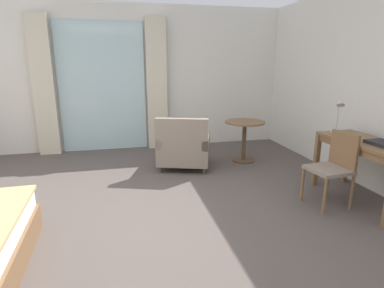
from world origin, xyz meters
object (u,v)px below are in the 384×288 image
(desk_lamp, at_px, (339,110))
(closed_book, at_px, (383,143))
(round_cafe_table, at_px, (244,132))
(writing_desk, at_px, (368,149))
(armchair_by_window, at_px, (184,148))
(desk_chair, at_px, (334,165))

(desk_lamp, height_order, closed_book, desk_lamp)
(round_cafe_table, bearing_deg, closed_book, -67.82)
(writing_desk, bearing_deg, armchair_by_window, 137.76)
(desk_chair, height_order, desk_lamp, desk_lamp)
(desk_chair, distance_m, round_cafe_table, 1.86)
(writing_desk, bearing_deg, desk_chair, 178.58)
(closed_book, xyz_separation_m, armchair_by_window, (-1.90, 1.87, -0.44))
(writing_desk, relative_size, desk_chair, 1.45)
(closed_book, xyz_separation_m, round_cafe_table, (-0.82, 2.01, -0.26))
(writing_desk, bearing_deg, desk_lamp, 106.57)
(desk_lamp, height_order, armchair_by_window, desk_lamp)
(writing_desk, distance_m, round_cafe_table, 2.01)
(desk_lamp, xyz_separation_m, round_cafe_table, (-0.67, 1.42, -0.55))
(closed_book, relative_size, round_cafe_table, 0.46)
(desk_chair, distance_m, armchair_by_window, 2.23)
(writing_desk, height_order, closed_book, closed_book)
(round_cafe_table, bearing_deg, armchair_by_window, -172.77)
(armchair_by_window, xyz_separation_m, round_cafe_table, (1.08, 0.14, 0.18))
(closed_book, distance_m, armchair_by_window, 2.70)
(desk_chair, xyz_separation_m, armchair_by_window, (-1.44, 1.69, -0.17))
(desk_lamp, distance_m, closed_book, 0.68)
(desk_lamp, bearing_deg, closed_book, -76.24)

